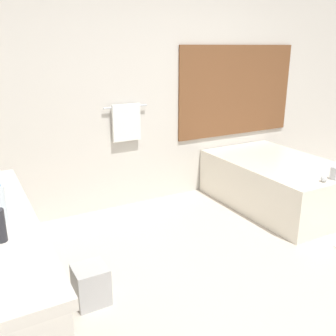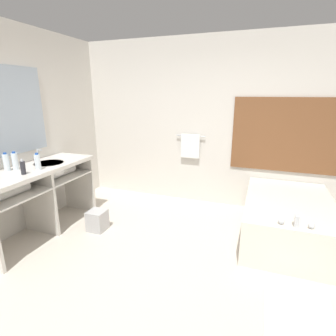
% 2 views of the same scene
% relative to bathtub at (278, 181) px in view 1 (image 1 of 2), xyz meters
% --- Properties ---
extents(ground_plane, '(16.00, 16.00, 0.00)m').
position_rel_bathtub_xyz_m(ground_plane, '(-1.23, -1.37, -0.29)').
color(ground_plane, beige).
rests_on(ground_plane, ground).
extents(wall_back_with_blinds, '(7.40, 0.13, 2.70)m').
position_rel_bathtub_xyz_m(wall_back_with_blinds, '(-1.18, 0.86, 1.05)').
color(wall_back_with_blinds, silver).
rests_on(wall_back_with_blinds, ground_plane).
extents(bathtub, '(1.06, 1.63, 0.65)m').
position_rel_bathtub_xyz_m(bathtub, '(0.00, 0.00, 0.00)').
color(bathtub, silver).
rests_on(bathtub, ground_plane).
extents(waste_bin, '(0.23, 0.23, 0.28)m').
position_rel_bathtub_xyz_m(waste_bin, '(-2.44, -0.66, -0.15)').
color(waste_bin, '#B2B2B2').
rests_on(waste_bin, ground_plane).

